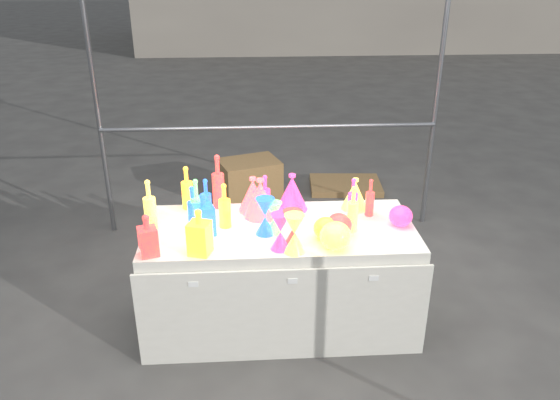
{
  "coord_description": "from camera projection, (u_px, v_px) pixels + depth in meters",
  "views": [
    {
      "loc": [
        -0.2,
        -3.23,
        2.42
      ],
      "look_at": [
        0.0,
        0.0,
        0.95
      ],
      "focal_mm": 35.0,
      "sensor_mm": 36.0,
      "label": 1
    }
  ],
  "objects": [
    {
      "name": "decanter_2",
      "position": [
        204.0,
        214.0,
        3.49
      ],
      "size": [
        0.16,
        0.16,
        0.29
      ],
      "primitive_type": null,
      "rotation": [
        0.0,
        0.0,
        0.33
      ],
      "color": "#15783D",
      "rests_on": "display_table"
    },
    {
      "name": "bottle_5",
      "position": [
        197.0,
        204.0,
        3.55
      ],
      "size": [
        0.1,
        0.1,
        0.35
      ],
      "primitive_type": null,
      "rotation": [
        0.0,
        0.0,
        -0.33
      ],
      "color": "#AF23A1",
      "rests_on": "display_table"
    },
    {
      "name": "globe_1",
      "position": [
        335.0,
        237.0,
        3.35
      ],
      "size": [
        0.21,
        0.21,
        0.16
      ],
      "primitive_type": null,
      "rotation": [
        0.0,
        0.0,
        -0.11
      ],
      "color": "#147D7C",
      "rests_on": "display_table"
    },
    {
      "name": "lampshade_3",
      "position": [
        355.0,
        193.0,
        3.87
      ],
      "size": [
        0.24,
        0.24,
        0.23
      ],
      "primitive_type": null,
      "rotation": [
        0.0,
        0.0,
        -0.29
      ],
      "color": "#147D7C",
      "rests_on": "display_table"
    },
    {
      "name": "hourglass_1",
      "position": [
        280.0,
        232.0,
        3.32
      ],
      "size": [
        0.13,
        0.13,
        0.24
      ],
      "primitive_type": null,
      "rotation": [
        0.0,
        0.0,
        0.09
      ],
      "color": "#1D53AD",
      "rests_on": "display_table"
    },
    {
      "name": "bottle_10",
      "position": [
        353.0,
        199.0,
        3.69
      ],
      "size": [
        0.08,
        0.08,
        0.3
      ],
      "primitive_type": null,
      "rotation": [
        0.0,
        0.0,
        0.22
      ],
      "color": "#1D53AD",
      "rests_on": "display_table"
    },
    {
      "name": "globe_2",
      "position": [
        339.0,
        226.0,
        3.5
      ],
      "size": [
        0.19,
        0.19,
        0.14
      ],
      "primitive_type": null,
      "rotation": [
        0.0,
        0.0,
        0.15
      ],
      "color": "#CD5E15",
      "rests_on": "display_table"
    },
    {
      "name": "globe_0",
      "position": [
        326.0,
        229.0,
        3.47
      ],
      "size": [
        0.17,
        0.17,
        0.13
      ],
      "primitive_type": null,
      "rotation": [
        0.0,
        0.0,
        -0.07
      ],
      "color": "red",
      "rests_on": "display_table"
    },
    {
      "name": "bottle_7",
      "position": [
        193.0,
        208.0,
        3.56
      ],
      "size": [
        0.07,
        0.07,
        0.3
      ],
      "primitive_type": null,
      "rotation": [
        0.0,
        0.0,
        -0.0
      ],
      "color": "#15783D",
      "rests_on": "display_table"
    },
    {
      "name": "lampshade_0",
      "position": [
        260.0,
        198.0,
        3.74
      ],
      "size": [
        0.25,
        0.25,
        0.28
      ],
      "primitive_type": null,
      "rotation": [
        0.0,
        0.0,
        0.05
      ],
      "color": "gold",
      "rests_on": "display_table"
    },
    {
      "name": "decanter_0",
      "position": [
        199.0,
        232.0,
        3.26
      ],
      "size": [
        0.16,
        0.16,
        0.29
      ],
      "primitive_type": null,
      "rotation": [
        0.0,
        0.0,
        -0.3
      ],
      "color": "red",
      "rests_on": "display_table"
    },
    {
      "name": "hourglass_2",
      "position": [
        294.0,
        234.0,
        3.28
      ],
      "size": [
        0.14,
        0.14,
        0.25
      ],
      "primitive_type": null,
      "rotation": [
        0.0,
        0.0,
        0.15
      ],
      "color": "#147D7C",
      "rests_on": "display_table"
    },
    {
      "name": "bottle_0",
      "position": [
        187.0,
        187.0,
        3.85
      ],
      "size": [
        0.1,
        0.1,
        0.32
      ],
      "primitive_type": null,
      "rotation": [
        0.0,
        0.0,
        -0.21
      ],
      "color": "red",
      "rests_on": "display_table"
    },
    {
      "name": "bottle_2",
      "position": [
        218.0,
        181.0,
        3.85
      ],
      "size": [
        0.11,
        0.11,
        0.4
      ],
      "primitive_type": null,
      "rotation": [
        0.0,
        0.0,
        -0.36
      ],
      "color": "#CD5E15",
      "rests_on": "display_table"
    },
    {
      "name": "bottle_1",
      "position": [
        206.0,
        199.0,
        3.68
      ],
      "size": [
        0.09,
        0.09,
        0.3
      ],
      "primitive_type": null,
      "rotation": [
        0.0,
        0.0,
        -0.33
      ],
      "color": "#15783D",
      "rests_on": "display_table"
    },
    {
      "name": "ground",
      "position": [
        280.0,
        319.0,
        3.95
      ],
      "size": [
        80.0,
        80.0,
        0.0
      ],
      "primitive_type": "plane",
      "color": "#595753",
      "rests_on": "ground"
    },
    {
      "name": "hourglass_0",
      "position": [
        293.0,
        229.0,
        3.35
      ],
      "size": [
        0.15,
        0.15,
        0.24
      ],
      "primitive_type": null,
      "rotation": [
        0.0,
        0.0,
        -0.24
      ],
      "color": "#CD5E15",
      "rests_on": "display_table"
    },
    {
      "name": "bottle_3",
      "position": [
        265.0,
        194.0,
        3.78
      ],
      "size": [
        0.09,
        0.09,
        0.29
      ],
      "primitive_type": null,
      "rotation": [
        0.0,
        0.0,
        0.21
      ],
      "color": "#1D53AD",
      "rests_on": "display_table"
    },
    {
      "name": "bottle_6",
      "position": [
        225.0,
        205.0,
        3.58
      ],
      "size": [
        0.1,
        0.1,
        0.31
      ],
      "primitive_type": null,
      "rotation": [
        0.0,
        0.0,
        -0.25
      ],
      "color": "red",
      "rests_on": "display_table"
    },
    {
      "name": "globe_3",
      "position": [
        401.0,
        217.0,
        3.63
      ],
      "size": [
        0.19,
        0.19,
        0.13
      ],
      "primitive_type": null,
      "rotation": [
        0.0,
        0.0,
        0.22
      ],
      "color": "#1D53AD",
      "rests_on": "display_table"
    },
    {
      "name": "cardboard_box_flat",
      "position": [
        345.0,
        185.0,
        6.14
      ],
      "size": [
        0.82,
        0.61,
        0.07
      ],
      "primitive_type": "cube",
      "rotation": [
        0.0,
        0.0,
        -0.07
      ],
      "color": "olive",
      "rests_on": "ground"
    },
    {
      "name": "hourglass_5",
      "position": [
        265.0,
        216.0,
        3.51
      ],
      "size": [
        0.14,
        0.14,
        0.25
      ],
      "primitive_type": null,
      "rotation": [
        0.0,
        0.0,
        0.13
      ],
      "color": "#15783D",
      "rests_on": "display_table"
    },
    {
      "name": "hourglass_3",
      "position": [
        274.0,
        218.0,
        3.53
      ],
      "size": [
        0.14,
        0.14,
        0.21
      ],
      "primitive_type": null,
      "rotation": [
        0.0,
        0.0,
        0.36
      ],
      "color": "#AF23A1",
      "rests_on": "display_table"
    },
    {
      "name": "lampshade_1",
      "position": [
        253.0,
        194.0,
        3.83
      ],
      "size": [
        0.26,
        0.26,
        0.25
      ],
      "primitive_type": null,
      "rotation": [
        0.0,
        0.0,
        0.25
      ],
      "color": "gold",
      "rests_on": "display_table"
    },
    {
      "name": "bottle_11",
      "position": [
        353.0,
        209.0,
        3.53
      ],
      "size": [
        0.09,
        0.09,
        0.32
      ],
      "primitive_type": null,
      "rotation": [
        0.0,
        0.0,
        -0.25
      ],
      "color": "#147D7C",
      "rests_on": "display_table"
    },
    {
      "name": "bottle_9",
      "position": [
        370.0,
        197.0,
        3.75
      ],
      "size": [
        0.07,
        0.07,
        0.27
      ],
      "primitive_type": null,
      "rotation": [
        0.0,
        0.0,
        -0.22
      ],
      "color": "#CD5E15",
      "rests_on": "display_table"
    },
    {
      "name": "bottle_4",
      "position": [
        150.0,
        205.0,
        3.55
      ],
      "size": [
        0.09,
        0.09,
        0.35
      ],
      "primitive_type": null,
      "rotation": [
        0.0,
        0.0,
        -0.06
      ],
      "color": "#147D7C",
      "rests_on": "display_table"
    },
    {
      "name": "decanter_1",
      "position": [
        148.0,
        235.0,
        3.25
      ],
      "size": [
        0.14,
        0.14,
        0.27
      ],
      "primitive_type": null,
      "rotation": [
        0.0,
        0.0,
        0.32
      ],
      "color": "#CD5E15",
      "rests_on": "display_table"
    },
    {
      "name": "lampshade_2",
      "position": [
        292.0,
        192.0,
        3.84
      ],
      "size": [
        0.24,
        0.24,
        0.27
      ],
      "primitive_type": null,
      "rotation": [
        0.0,
        0.0,
        0.04
      ],
      "color": "#1D53AD",
      "rests_on": "display_table"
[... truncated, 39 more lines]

